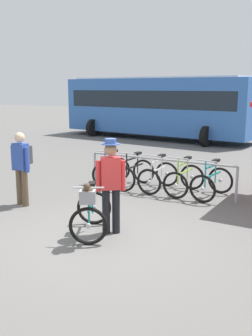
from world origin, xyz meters
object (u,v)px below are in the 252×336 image
racked_bike_white (158,176)px  featured_bicycle (91,210)px  bus_distant (158,104)px  racked_bike_blue (112,171)px  racked_bike_black (134,173)px  person_with_featured_bike (111,182)px  racked_bike_lime (184,180)px  racked_bike_teal (212,183)px  pedestrian_with_backpack (22,164)px

racked_bike_white → featured_bicycle: 3.49m
bus_distant → racked_bike_blue: bearing=-76.8°
racked_bike_white → bus_distant: 10.63m
racked_bike_black → featured_bicycle: 3.62m
featured_bicycle → person_with_featured_bike: 0.61m
bus_distant → racked_bike_lime: bearing=-66.2°
person_with_featured_bike → racked_bike_teal: bearing=69.7°
racked_bike_blue → racked_bike_black: size_ratio=0.96×
racked_bike_lime → person_with_featured_bike: 3.20m
person_with_featured_bike → bus_distant: 13.67m
racked_bike_teal → pedestrian_with_backpack: 4.41m
racked_bike_black → bus_distant: bearing=106.9°
racked_bike_blue → bus_distant: bearing=103.2°
racked_bike_white → bus_distant: bearing=110.5°
racked_bike_blue → racked_bike_lime: bearing=-5.1°
racked_bike_black → pedestrian_with_backpack: size_ratio=0.71×
racked_bike_blue → person_with_featured_bike: (1.66, -3.31, 0.58)m
racked_bike_white → pedestrian_with_backpack: size_ratio=0.72×
racked_bike_blue → racked_bike_teal: size_ratio=0.92×
featured_bicycle → person_with_featured_bike: size_ratio=0.73×
racked_bike_black → featured_bicycle: bearing=-78.6°
racked_bike_lime → featured_bicycle: 3.49m
racked_bike_white → person_with_featured_bike: bearing=-85.2°
racked_bike_blue → bus_distant: bus_distant is taller
racked_bike_teal → racked_bike_lime: bearing=174.9°
person_with_featured_bike → bus_distant: size_ratio=0.17×
racked_bike_black → racked_bike_teal: 2.10m
featured_bicycle → bus_distant: (-3.70, 13.36, 1.25)m
racked_bike_lime → racked_bike_teal: bearing=-5.1°
racked_bike_white → featured_bicycle: featured_bicycle is taller
racked_bike_blue → bus_distant: 10.11m
racked_bike_blue → bus_distant: size_ratio=0.11×
featured_bicycle → person_with_featured_bike: person_with_featured_bike is taller
racked_bike_lime → racked_bike_teal: (0.70, -0.06, 0.00)m
racked_bike_teal → pedestrian_with_backpack: bearing=-147.7°
racked_bike_black → racked_bike_white: 0.70m
pedestrian_with_backpack → bus_distant: size_ratio=0.16×
racked_bike_white → racked_bike_black: bearing=174.9°
racked_bike_black → racked_bike_teal: size_ratio=0.96×
person_with_featured_bike → pedestrian_with_backpack: 2.67m
racked_bike_black → pedestrian_with_backpack: bearing=-122.5°
person_with_featured_bike → racked_bike_lime: bearing=82.1°
racked_bike_black → featured_bicycle: size_ratio=0.93×
racked_bike_blue → pedestrian_with_backpack: size_ratio=0.68×
racked_bike_blue → racked_bike_teal: bearing=-5.1°
featured_bicycle → racked_bike_black: bearing=101.4°
racked_bike_blue → racked_bike_white: bearing=-5.1°
racked_bike_teal → bus_distant: bearing=116.9°
racked_bike_lime → racked_bike_teal: size_ratio=0.97×
pedestrian_with_backpack → bus_distant: 12.44m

